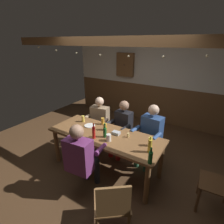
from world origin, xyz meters
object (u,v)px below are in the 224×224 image
at_px(table_candle, 128,135).
at_px(pint_glass_5, 105,127).
at_px(dining_table, 105,139).
at_px(bottle_0, 150,146).
at_px(wall_dart_cabinet, 125,65).
at_px(pint_glass_0, 78,133).
at_px(chair_empty_near_right, 223,184).
at_px(person_2, 150,133).
at_px(pint_glass_3, 150,142).
at_px(bottle_1, 105,132).
at_px(bottle_2, 94,132).
at_px(pint_glass_1, 103,121).
at_px(pint_glass_4, 109,138).
at_px(person_0, 98,120).
at_px(bottle_3, 150,157).
at_px(plate_0, 90,126).
at_px(pint_glass_2, 83,119).
at_px(condiment_caddy, 116,133).
at_px(person_3, 81,156).
at_px(chair_empty_near_left, 112,205).
at_px(person_1, 122,126).

bearing_deg(table_candle, pint_glass_5, 178.89).
bearing_deg(table_candle, dining_table, -163.54).
xyz_separation_m(bottle_0, wall_dart_cabinet, (-1.89, 2.71, 0.78)).
bearing_deg(pint_glass_0, chair_empty_near_right, 11.00).
bearing_deg(person_2, pint_glass_3, 116.86).
relative_size(bottle_1, bottle_2, 0.92).
relative_size(person_2, pint_glass_1, 8.89).
relative_size(table_candle, pint_glass_3, 0.54).
bearing_deg(pint_glass_4, person_0, 135.30).
distance_m(table_candle, bottle_3, 0.75).
bearing_deg(plate_0, pint_glass_0, -79.40).
height_order(pint_glass_0, pint_glass_2, pint_glass_2).
bearing_deg(bottle_2, pint_glass_0, -161.81).
distance_m(pint_glass_2, pint_glass_4, 0.94).
bearing_deg(chair_empty_near_right, plate_0, 86.64).
xyz_separation_m(pint_glass_1, pint_glass_4, (0.45, -0.47, -0.01)).
distance_m(pint_glass_1, pint_glass_5, 0.25).
height_order(table_candle, pint_glass_4, pint_glass_4).
xyz_separation_m(condiment_caddy, pint_glass_4, (0.01, -0.26, 0.04)).
height_order(person_0, bottle_3, person_0).
relative_size(person_2, person_3, 0.99).
xyz_separation_m(table_candle, bottle_1, (-0.35, -0.21, 0.06)).
bearing_deg(bottle_2, dining_table, 70.51).
height_order(chair_empty_near_left, pint_glass_4, pint_glass_4).
xyz_separation_m(person_2, bottle_1, (-0.56, -0.73, 0.19)).
xyz_separation_m(person_1, bottle_3, (0.99, -0.98, 0.21)).
height_order(person_0, bottle_1, person_0).
distance_m(person_0, bottle_1, 1.01).
xyz_separation_m(bottle_1, pint_glass_0, (-0.42, -0.23, -0.04)).
bearing_deg(person_1, bottle_0, 145.92).
relative_size(bottle_0, bottle_1, 1.03).
xyz_separation_m(pint_glass_2, pint_glass_4, (0.87, -0.35, -0.00)).
height_order(person_1, pint_glass_4, person_1).
distance_m(condiment_caddy, bottle_1, 0.23).
bearing_deg(chair_empty_near_left, person_2, 57.34).
bearing_deg(pint_glass_3, table_candle, 172.85).
bearing_deg(chair_empty_near_right, condiment_caddy, 87.02).
bearing_deg(bottle_2, person_0, 122.14).
relative_size(dining_table, pint_glass_2, 15.78).
relative_size(person_1, bottle_2, 4.22).
bearing_deg(chair_empty_near_left, dining_table, 90.00).
bearing_deg(pint_glass_3, pint_glass_2, 175.27).
distance_m(person_2, pint_glass_2, 1.39).
bearing_deg(person_3, bottle_3, 11.17).
xyz_separation_m(table_candle, pint_glass_0, (-0.77, -0.44, 0.02)).
relative_size(dining_table, pint_glass_3, 14.14).
relative_size(dining_table, plate_0, 9.89).
xyz_separation_m(person_0, person_1, (0.61, -0.00, 0.01)).
relative_size(chair_empty_near_right, chair_empty_near_left, 1.00).
bearing_deg(person_1, table_candle, 134.42).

